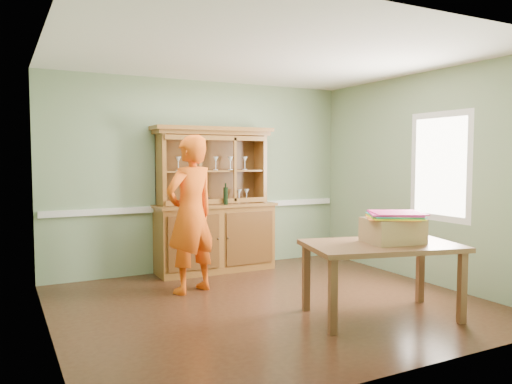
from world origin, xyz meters
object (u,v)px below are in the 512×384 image
dining_table (381,252)px  cardboard_box (393,230)px  china_hutch (214,221)px  person (191,214)px

dining_table → cardboard_box: (0.12, -0.02, 0.21)m
china_hutch → dining_table: size_ratio=1.22×
cardboard_box → person: bearing=130.0°
dining_table → cardboard_box: size_ratio=3.13×
cardboard_box → person: 2.34m
cardboard_box → china_hutch: bearing=106.9°
cardboard_box → person: person is taller
cardboard_box → person: size_ratio=0.29×
china_hutch → cardboard_box: size_ratio=3.81×
dining_table → person: bearing=142.2°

